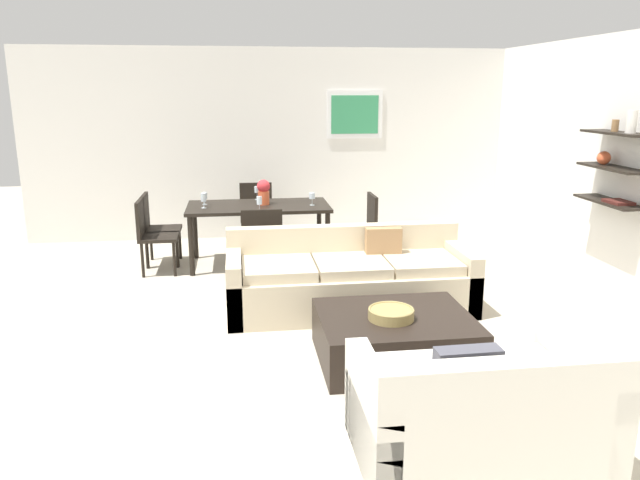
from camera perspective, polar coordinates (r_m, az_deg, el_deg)
name	(u,v)px	position (r m, az deg, el deg)	size (l,w,h in m)	color
ground_plane	(342,322)	(5.76, 2.06, -7.68)	(18.00, 18.00, 0.00)	#BCB29E
back_wall_unit	(322,144)	(8.92, 0.18, 9.06)	(8.40, 0.09, 2.70)	silver
right_wall_shelf_unit	(617,165)	(7.12, 26.21, 6.33)	(0.34, 8.20, 2.70)	silver
sofa_beige	(350,281)	(5.99, 2.80, -3.84)	(2.38, 0.90, 0.78)	beige
loveseat_white	(478,414)	(3.78, 14.70, -15.54)	(1.42, 0.90, 0.78)	silver
coffee_table	(395,338)	(4.95, 7.04, -9.12)	(1.21, 1.02, 0.38)	black
decorative_bowl	(391,313)	(4.79, 6.71, -6.87)	(0.36, 0.36, 0.09)	#99844C
dining_table	(258,211)	(7.46, -5.82, 2.74)	(1.72, 0.88, 0.75)	black
dining_chair_head	(256,211)	(8.33, -6.01, 2.72)	(0.44, 0.44, 0.88)	black
dining_chair_left_near	(151,231)	(7.38, -15.62, 0.79)	(0.44, 0.44, 0.88)	black
dining_chair_right_near	(363,225)	(7.46, 4.07, 1.42)	(0.44, 0.44, 0.88)	black
dining_chair_foot	(262,241)	(6.68, -5.50, -0.11)	(0.44, 0.44, 0.88)	black
dining_chair_left_far	(155,224)	(7.76, -15.25, 1.45)	(0.44, 0.44, 0.88)	black
wine_glass_foot	(259,201)	(7.06, -5.74, 3.67)	(0.06, 0.06, 0.17)	silver
wine_glass_left_near	(203,198)	(7.33, -10.92, 3.90)	(0.06, 0.06, 0.18)	silver
wine_glass_head	(257,190)	(7.80, -5.96, 4.69)	(0.06, 0.06, 0.17)	silver
wine_glass_right_near	(312,196)	(7.37, -0.75, 4.13)	(0.07, 0.07, 0.15)	silver
wine_glass_left_far	(204,196)	(7.55, -10.83, 4.08)	(0.07, 0.07, 0.15)	silver
centerpiece_vase	(264,191)	(7.45, -5.33, 4.60)	(0.16, 0.16, 0.31)	#D85933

